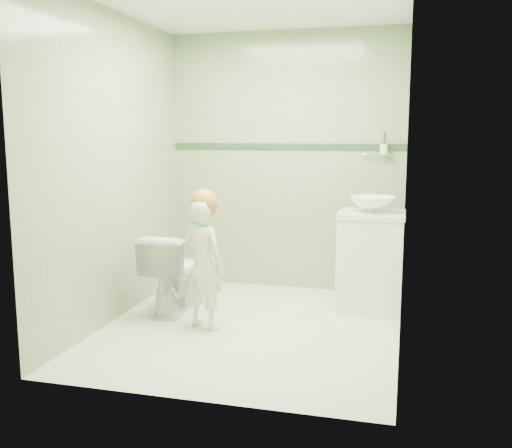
# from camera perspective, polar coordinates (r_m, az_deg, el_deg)

# --- Properties ---
(ground) EXTENTS (2.50, 2.50, 0.00)m
(ground) POSITION_cam_1_polar(r_m,az_deg,el_deg) (4.46, -0.50, -10.24)
(ground) COLOR silver
(ground) RESTS_ON ground
(room_shell) EXTENTS (2.50, 2.54, 2.40)m
(room_shell) POSITION_cam_1_polar(r_m,az_deg,el_deg) (4.22, -0.52, 5.33)
(room_shell) COLOR #7AA374
(room_shell) RESTS_ON ground
(trim_stripe) EXTENTS (2.20, 0.02, 0.05)m
(trim_stripe) POSITION_cam_1_polar(r_m,az_deg,el_deg) (5.42, 2.94, 7.71)
(trim_stripe) COLOR #274429
(trim_stripe) RESTS_ON room_shell
(vanity) EXTENTS (0.52, 0.50, 0.80)m
(vanity) POSITION_cam_1_polar(r_m,az_deg,el_deg) (4.89, 11.25, -3.82)
(vanity) COLOR white
(vanity) RESTS_ON ground
(counter) EXTENTS (0.54, 0.52, 0.04)m
(counter) POSITION_cam_1_polar(r_m,az_deg,el_deg) (4.82, 11.40, 0.94)
(counter) COLOR white
(counter) RESTS_ON vanity
(basin) EXTENTS (0.37, 0.37, 0.13)m
(basin) POSITION_cam_1_polar(r_m,az_deg,el_deg) (4.81, 11.43, 1.94)
(basin) COLOR white
(basin) RESTS_ON counter
(faucet) EXTENTS (0.03, 0.13, 0.18)m
(faucet) POSITION_cam_1_polar(r_m,az_deg,el_deg) (4.98, 11.58, 3.10)
(faucet) COLOR silver
(faucet) RESTS_ON counter
(cup_holder) EXTENTS (0.26, 0.07, 0.21)m
(cup_holder) POSITION_cam_1_polar(r_m,az_deg,el_deg) (5.25, 12.47, 7.26)
(cup_holder) COLOR silver
(cup_holder) RESTS_ON room_shell
(toilet) EXTENTS (0.39, 0.66, 0.66)m
(toilet) POSITION_cam_1_polar(r_m,az_deg,el_deg) (4.83, -8.26, -4.75)
(toilet) COLOR white
(toilet) RESTS_ON ground
(toddler) EXTENTS (0.42, 0.35, 0.99)m
(toddler) POSITION_cam_1_polar(r_m,az_deg,el_deg) (4.35, -5.21, -4.00)
(toddler) COLOR beige
(toddler) RESTS_ON ground
(hair_cap) EXTENTS (0.22, 0.22, 0.22)m
(hair_cap) POSITION_cam_1_polar(r_m,az_deg,el_deg) (4.30, -5.18, 2.04)
(hair_cap) COLOR #B66736
(hair_cap) RESTS_ON toddler
(teal_toothbrush) EXTENTS (0.11, 0.14, 0.08)m
(teal_toothbrush) POSITION_cam_1_polar(r_m,az_deg,el_deg) (4.15, -5.64, 0.11)
(teal_toothbrush) COLOR #107C74
(teal_toothbrush) RESTS_ON toddler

